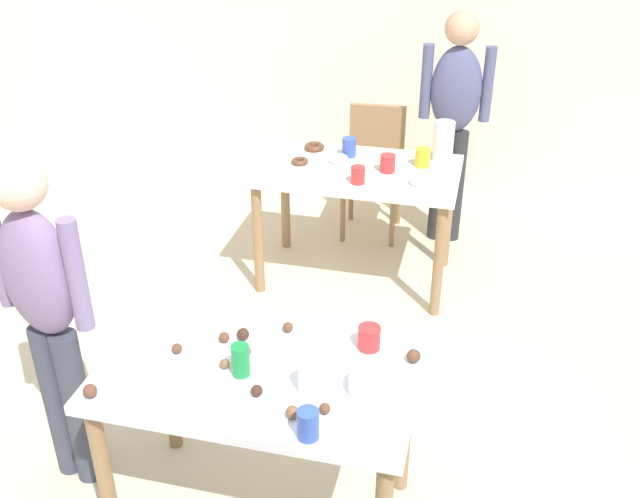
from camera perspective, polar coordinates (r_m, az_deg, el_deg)
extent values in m
plane|color=beige|center=(3.26, -0.75, -18.25)|extent=(6.40, 6.40, 0.00)
cube|color=beige|center=(5.47, 7.91, 17.38)|extent=(6.40, 0.10, 2.60)
cube|color=silver|center=(2.67, -4.91, -9.79)|extent=(1.15, 0.68, 0.04)
cylinder|color=olive|center=(2.91, -16.56, -17.06)|extent=(0.06, 0.06, 0.71)
cylinder|color=olive|center=(3.27, -11.84, -10.34)|extent=(0.06, 0.06, 0.71)
cylinder|color=olive|center=(3.04, 6.69, -13.45)|extent=(0.06, 0.06, 0.71)
cube|color=silver|center=(4.27, 2.96, 6.17)|extent=(1.19, 0.70, 0.04)
cylinder|color=olive|center=(4.31, -4.91, 0.75)|extent=(0.06, 0.06, 0.71)
cylinder|color=olive|center=(4.13, 9.34, -0.93)|extent=(0.06, 0.06, 0.71)
cylinder|color=olive|center=(4.80, -2.76, 3.98)|extent=(0.06, 0.06, 0.71)
cylinder|color=olive|center=(4.64, 10.03, 2.58)|extent=(0.06, 0.06, 0.71)
cube|color=olive|center=(4.97, 4.14, 5.77)|extent=(0.41, 0.41, 0.04)
cube|color=olive|center=(5.05, 4.53, 8.96)|extent=(0.38, 0.05, 0.42)
cylinder|color=olive|center=(4.89, 5.73, 2.40)|extent=(0.04, 0.04, 0.41)
cylinder|color=olive|center=(4.93, 1.80, 2.78)|extent=(0.04, 0.04, 0.41)
cylinder|color=olive|center=(5.20, 6.18, 4.05)|extent=(0.04, 0.04, 0.41)
cylinder|color=olive|center=(5.23, 2.48, 4.40)|extent=(0.04, 0.04, 0.41)
cylinder|color=#383D4C|center=(3.27, -19.99, -11.20)|extent=(0.11, 0.11, 0.75)
cylinder|color=#383D4C|center=(3.21, -18.54, -11.85)|extent=(0.11, 0.11, 0.75)
ellipsoid|color=slate|center=(2.88, -21.33, -1.80)|extent=(0.35, 0.26, 0.53)
sphere|color=beige|center=(2.73, -22.70, 4.82)|extent=(0.20, 0.20, 0.20)
cylinder|color=slate|center=(2.74, -18.67, -1.99)|extent=(0.08, 0.08, 0.45)
cylinder|color=#28282D|center=(4.97, 10.62, 4.85)|extent=(0.11, 0.11, 0.78)
cylinder|color=#28282D|center=(4.97, 9.36, 4.96)|extent=(0.11, 0.11, 0.78)
ellipsoid|color=#4C5175|center=(4.74, 10.69, 12.24)|extent=(0.33, 0.22, 0.55)
sphere|color=tan|center=(4.65, 11.14, 16.74)|extent=(0.21, 0.21, 0.21)
cylinder|color=#4C5175|center=(4.74, 13.08, 12.51)|extent=(0.08, 0.08, 0.47)
cylinder|color=#4C5175|center=(4.73, 8.38, 12.91)|extent=(0.08, 0.08, 0.47)
cylinder|color=white|center=(2.53, 4.43, -10.62)|extent=(0.19, 0.19, 0.07)
cylinder|color=#198438|center=(2.60, -6.28, -8.71)|extent=(0.07, 0.07, 0.12)
cube|color=silver|center=(2.62, -14.99, -11.03)|extent=(0.17, 0.02, 0.01)
cylinder|color=white|center=(2.52, -0.79, -10.12)|extent=(0.08, 0.08, 0.11)
cylinder|color=#3351B2|center=(2.35, -0.96, -13.64)|extent=(0.07, 0.07, 0.11)
cylinder|color=red|center=(2.72, 3.90, -6.99)|extent=(0.09, 0.09, 0.09)
sphere|color=#3D2319|center=(2.53, -5.00, -11.07)|extent=(0.04, 0.04, 0.04)
sphere|color=brown|center=(2.44, -2.19, -12.73)|extent=(0.05, 0.05, 0.05)
sphere|color=brown|center=(2.64, -17.68, -10.62)|extent=(0.05, 0.05, 0.05)
sphere|color=brown|center=(2.79, -7.57, -6.92)|extent=(0.04, 0.04, 0.04)
sphere|color=brown|center=(2.71, -5.90, -8.02)|extent=(0.04, 0.04, 0.04)
sphere|color=brown|center=(2.46, 0.38, -12.47)|extent=(0.04, 0.04, 0.04)
sphere|color=brown|center=(2.76, -11.22, -7.69)|extent=(0.04, 0.04, 0.04)
sphere|color=brown|center=(2.68, 7.39, -8.38)|extent=(0.05, 0.05, 0.05)
sphere|color=brown|center=(2.66, -7.53, -8.96)|extent=(0.04, 0.04, 0.04)
sphere|color=brown|center=(2.82, -2.55, -6.18)|extent=(0.04, 0.04, 0.04)
sphere|color=#3D2319|center=(2.79, -6.09, -6.68)|extent=(0.05, 0.05, 0.05)
cylinder|color=white|center=(4.39, 9.72, 8.39)|extent=(0.12, 0.12, 0.24)
cylinder|color=red|center=(4.20, 5.35, 6.73)|extent=(0.09, 0.09, 0.10)
cylinder|color=#3351B2|center=(4.41, 2.32, 8.02)|extent=(0.08, 0.08, 0.12)
cylinder|color=yellow|center=(4.30, 8.09, 7.15)|extent=(0.09, 0.09, 0.11)
cylinder|color=red|center=(4.04, 3.01, 5.85)|extent=(0.08, 0.08, 0.10)
torus|color=white|center=(4.25, 3.23, 6.56)|extent=(0.11, 0.11, 0.03)
torus|color=white|center=(4.08, 7.83, 5.35)|extent=(0.12, 0.12, 0.03)
torus|color=brown|center=(4.31, -1.60, 6.93)|extent=(0.10, 0.10, 0.03)
torus|color=white|center=(4.34, 1.43, 7.13)|extent=(0.12, 0.12, 0.04)
torus|color=brown|center=(4.52, -0.45, 8.06)|extent=(0.12, 0.12, 0.04)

